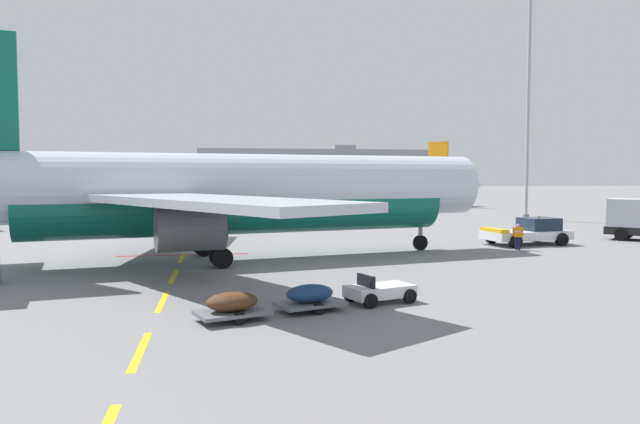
{
  "coord_description": "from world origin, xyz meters",
  "views": [
    {
      "loc": [
        20.24,
        -16.43,
        4.97
      ],
      "look_at": [
        25.95,
        17.96,
        2.84
      ],
      "focal_mm": 34.16,
      "sensor_mm": 36.0,
      "label": 1
    }
  ],
  "objects_px": {
    "airliner_foreground": "(235,193)",
    "airliner_mid_left": "(385,185)",
    "baggage_train": "(311,297)",
    "pushback_tug": "(529,232)",
    "apron_light_mast_far": "(529,59)",
    "ground_crew_worker": "(518,235)"
  },
  "relations": [
    {
      "from": "airliner_foreground",
      "to": "airliner_mid_left",
      "type": "height_order",
      "value": "airliner_foreground"
    },
    {
      "from": "airliner_foreground",
      "to": "baggage_train",
      "type": "bearing_deg",
      "value": -80.44
    },
    {
      "from": "airliner_foreground",
      "to": "pushback_tug",
      "type": "xyz_separation_m",
      "value": [
        20.94,
        4.53,
        -3.05
      ]
    },
    {
      "from": "airliner_foreground",
      "to": "airliner_mid_left",
      "type": "relative_size",
      "value": 1.28
    },
    {
      "from": "pushback_tug",
      "to": "airliner_mid_left",
      "type": "relative_size",
      "value": 0.24
    },
    {
      "from": "airliner_foreground",
      "to": "apron_light_mast_far",
      "type": "xyz_separation_m",
      "value": [
        32.65,
        26.86,
        13.68
      ]
    },
    {
      "from": "airliner_foreground",
      "to": "ground_crew_worker",
      "type": "relative_size",
      "value": 19.94
    },
    {
      "from": "airliner_foreground",
      "to": "apron_light_mast_far",
      "type": "distance_m",
      "value": 44.44
    },
    {
      "from": "ground_crew_worker",
      "to": "apron_light_mast_far",
      "type": "bearing_deg",
      "value": 60.84
    },
    {
      "from": "pushback_tug",
      "to": "airliner_mid_left",
      "type": "bearing_deg",
      "value": 84.21
    },
    {
      "from": "airliner_mid_left",
      "to": "baggage_train",
      "type": "relative_size",
      "value": 3.15
    },
    {
      "from": "pushback_tug",
      "to": "ground_crew_worker",
      "type": "distance_m",
      "value": 3.64
    },
    {
      "from": "pushback_tug",
      "to": "baggage_train",
      "type": "height_order",
      "value": "pushback_tug"
    },
    {
      "from": "baggage_train",
      "to": "airliner_foreground",
      "type": "bearing_deg",
      "value": 99.56
    },
    {
      "from": "airliner_foreground",
      "to": "baggage_train",
      "type": "distance_m",
      "value": 14.61
    },
    {
      "from": "airliner_mid_left",
      "to": "baggage_train",
      "type": "xyz_separation_m",
      "value": [
        -24.67,
        -78.69,
        -2.76
      ]
    },
    {
      "from": "pushback_tug",
      "to": "ground_crew_worker",
      "type": "height_order",
      "value": "pushback_tug"
    },
    {
      "from": "ground_crew_worker",
      "to": "apron_light_mast_far",
      "type": "xyz_separation_m",
      "value": [
        14.03,
        25.14,
        16.64
      ]
    },
    {
      "from": "airliner_foreground",
      "to": "pushback_tug",
      "type": "bearing_deg",
      "value": 12.2
    },
    {
      "from": "airliner_foreground",
      "to": "airliner_mid_left",
      "type": "distance_m",
      "value": 70.11
    },
    {
      "from": "airliner_mid_left",
      "to": "ground_crew_worker",
      "type": "height_order",
      "value": "airliner_mid_left"
    },
    {
      "from": "ground_crew_worker",
      "to": "airliner_foreground",
      "type": "bearing_deg",
      "value": -174.73
    }
  ]
}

